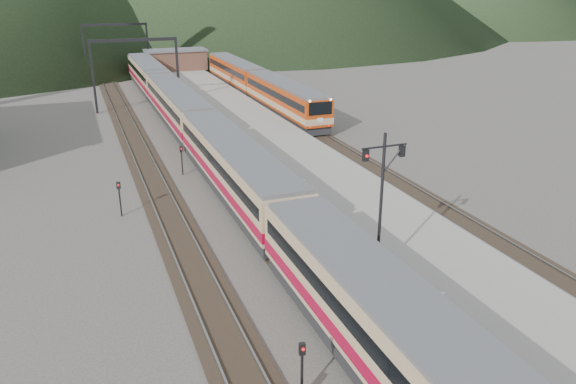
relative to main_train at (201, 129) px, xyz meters
name	(u,v)px	position (x,y,z in m)	size (l,w,h in m)	color
track_main	(191,139)	(0.00, 4.58, -2.07)	(2.60, 200.00, 0.23)	black
track_far	(136,144)	(-5.00, 4.58, -2.07)	(2.60, 200.00, 0.23)	black
track_second	(305,128)	(11.50, 4.58, -2.07)	(2.60, 200.00, 0.23)	black
platform	(255,134)	(5.60, 2.58, -1.64)	(8.00, 100.00, 1.00)	gray
gantry_near	(135,60)	(-2.85, 19.58, 3.45)	(9.55, 0.25, 8.00)	black
gantry_far	(116,40)	(-2.85, 44.58, 3.45)	(9.55, 0.25, 8.00)	black
station_shed	(176,59)	(5.60, 42.58, 0.43)	(9.40, 4.40, 3.10)	brown
main_train	(201,129)	(0.00, 0.00, 0.00)	(3.12, 85.49, 3.81)	tan
second_train	(257,85)	(11.50, 20.06, -0.19)	(2.80, 38.21, 3.42)	#AC370D
signal_mast	(382,191)	(2.57, -25.76, 3.04)	(2.20, 0.22, 6.83)	black
short_signal_a	(302,363)	(-3.35, -31.06, -0.67)	(0.24, 0.19, 2.27)	black
short_signal_b	(182,157)	(-2.63, -5.18, -0.67)	(0.23, 0.18, 2.27)	black
short_signal_c	(119,194)	(-7.76, -11.79, -0.67)	(0.26, 0.23, 2.27)	black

